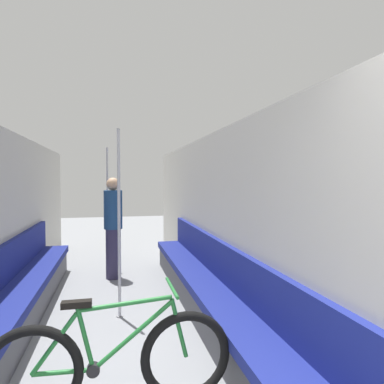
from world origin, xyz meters
name	(u,v)px	position (x,y,z in m)	size (l,w,h in m)	color
wall_right	(229,222)	(1.32, 3.44, 1.13)	(0.10, 10.07, 2.26)	beige
bench_seat_row_left	(8,311)	(-1.07, 3.36, 0.30)	(0.46, 5.48, 0.90)	#4C4C51
bench_seat_row_right	(210,295)	(1.07, 3.36, 0.30)	(0.46, 5.48, 0.90)	#4C4C51
bicycle	(112,363)	(-0.04, 2.01, 0.35)	(1.73, 0.46, 0.87)	black
grab_pole_near	(119,226)	(0.05, 3.71, 1.09)	(0.08, 0.08, 2.24)	gray
grab_pole_far	(108,209)	(-0.12, 6.13, 1.09)	(0.08, 0.08, 2.24)	gray
passenger_standing	(113,226)	(-0.02, 5.37, 0.86)	(0.30, 0.30, 1.67)	#332D4C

